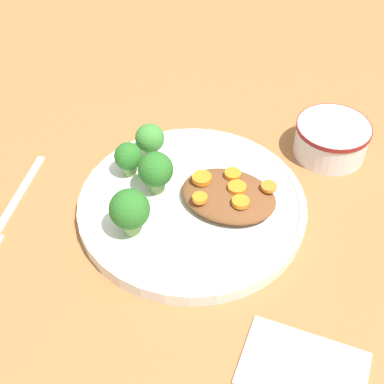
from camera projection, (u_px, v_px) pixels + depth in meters
ground_plane at (192, 211)px, 0.67m from camera, size 4.00×4.00×0.00m
plate at (192, 204)px, 0.67m from camera, size 0.28×0.28×0.02m
dip_bowl at (332, 138)px, 0.73m from camera, size 0.10×0.10×0.05m
stew_mound at (228, 196)px, 0.65m from camera, size 0.12×0.09×0.02m
broccoli_floret_0 at (157, 169)px, 0.65m from camera, size 0.04×0.04×0.06m
broccoli_floret_1 at (130, 210)px, 0.60m from camera, size 0.05×0.05×0.06m
broccoli_floret_2 at (128, 158)px, 0.68m from camera, size 0.04×0.04×0.05m
broccoli_floret_3 at (150, 139)px, 0.70m from camera, size 0.04×0.04×0.05m
carrot_slice_0 at (202, 178)px, 0.66m from camera, size 0.02×0.02×0.01m
carrot_slice_1 at (237, 187)px, 0.64m from camera, size 0.02×0.02×0.01m
carrot_slice_2 at (200, 198)px, 0.63m from camera, size 0.02×0.02×0.01m
carrot_slice_3 at (269, 187)px, 0.65m from camera, size 0.02×0.02×0.00m
carrot_slice_4 at (233, 174)px, 0.66m from camera, size 0.02×0.02×0.01m
carrot_slice_5 at (240, 203)px, 0.63m from camera, size 0.02×0.02×0.01m
fork at (2, 222)px, 0.66m from camera, size 0.06×0.20×0.01m
napkin at (304, 368)px, 0.52m from camera, size 0.12×0.08×0.01m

